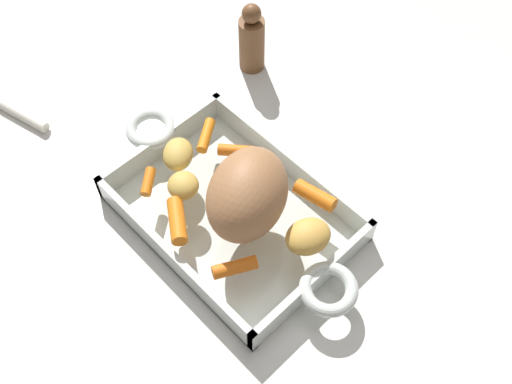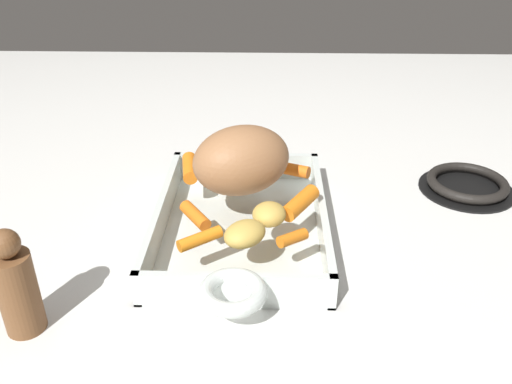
# 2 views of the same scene
# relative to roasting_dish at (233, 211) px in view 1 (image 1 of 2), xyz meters

# --- Properties ---
(ground_plane) EXTENTS (1.94, 1.94, 0.00)m
(ground_plane) POSITION_rel_roasting_dish_xyz_m (0.00, 0.00, -0.02)
(ground_plane) COLOR silver
(roasting_dish) EXTENTS (0.44, 0.24, 0.05)m
(roasting_dish) POSITION_rel_roasting_dish_xyz_m (0.00, 0.00, 0.00)
(roasting_dish) COLOR silver
(roasting_dish) RESTS_ON ground_plane
(pork_roast) EXTENTS (0.16, 0.17, 0.10)m
(pork_roast) POSITION_rel_roasting_dish_xyz_m (0.03, -0.00, 0.08)
(pork_roast) COLOR #9F6B44
(pork_roast) RESTS_ON roasting_dish
(baby_carrot_southwest) EXTENTS (0.05, 0.06, 0.02)m
(baby_carrot_southwest) POSITION_rel_roasting_dish_xyz_m (-0.10, 0.04, 0.04)
(baby_carrot_southwest) COLOR orange
(baby_carrot_southwest) RESTS_ON roasting_dish
(baby_carrot_northwest) EXTENTS (0.04, 0.04, 0.02)m
(baby_carrot_northwest) POSITION_rel_roasting_dish_xyz_m (-0.10, -0.07, 0.04)
(baby_carrot_northwest) COLOR orange
(baby_carrot_northwest) RESTS_ON roasting_dish
(baby_carrot_center_left) EXTENTS (0.07, 0.03, 0.03)m
(baby_carrot_center_left) POSITION_rel_roasting_dish_xyz_m (0.08, 0.08, 0.04)
(baby_carrot_center_left) COLOR orange
(baby_carrot_center_left) RESTS_ON roasting_dish
(baby_carrot_northeast) EXTENTS (0.07, 0.06, 0.03)m
(baby_carrot_northeast) POSITION_rel_roasting_dish_xyz_m (-0.02, -0.08, 0.04)
(baby_carrot_northeast) COLOR orange
(baby_carrot_northeast) RESTS_ON roasting_dish
(baby_carrot_southeast) EXTENTS (0.04, 0.06, 0.02)m
(baby_carrot_southeast) POSITION_rel_roasting_dish_xyz_m (0.08, -0.07, 0.04)
(baby_carrot_southeast) COLOR orange
(baby_carrot_southeast) RESTS_ON roasting_dish
(baby_carrot_short) EXTENTS (0.05, 0.05, 0.02)m
(baby_carrot_short) POSITION_rel_roasting_dish_xyz_m (-0.05, 0.06, 0.04)
(baby_carrot_short) COLOR orange
(baby_carrot_short) RESTS_ON roasting_dish
(potato_whole) EXTENTS (0.07, 0.07, 0.04)m
(potato_whole) POSITION_rel_roasting_dish_xyz_m (0.12, 0.03, 0.05)
(potato_whole) COLOR gold
(potato_whole) RESTS_ON roasting_dish
(potato_golden_small) EXTENTS (0.06, 0.06, 0.03)m
(potato_golden_small) POSITION_rel_roasting_dish_xyz_m (-0.06, -0.04, 0.05)
(potato_golden_small) COLOR gold
(potato_golden_small) RESTS_ON roasting_dish
(potato_near_roast) EXTENTS (0.07, 0.07, 0.03)m
(potato_near_roast) POSITION_rel_roasting_dish_xyz_m (-0.10, -0.01, 0.05)
(potato_near_roast) COLOR gold
(potato_near_roast) RESTS_ON roasting_dish
(pepper_mill) EXTENTS (0.04, 0.04, 0.13)m
(pepper_mill) POSITION_rel_roasting_dish_xyz_m (-0.20, 0.23, 0.04)
(pepper_mill) COLOR brown
(pepper_mill) RESTS_ON ground_plane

